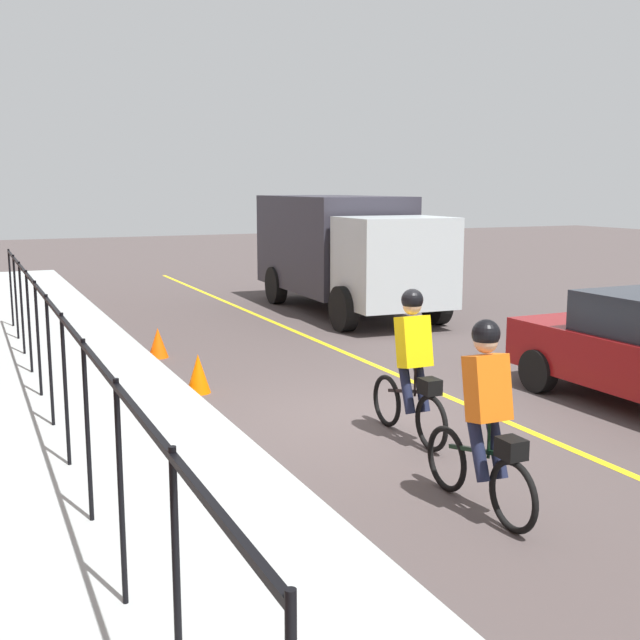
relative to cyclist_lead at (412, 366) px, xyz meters
The scene contains 9 objects.
ground_plane 1.28m from the cyclist_lead, ahead, with size 80.00×80.00×0.00m, color #493F3E.
lane_line_centre 1.97m from the cyclist_lead, 59.42° to the right, with size 36.00×0.12×0.01m, color yellow.
sidewalk 3.70m from the cyclist_lead, 75.73° to the left, with size 40.00×3.20×0.15m, color #A2A9A8.
iron_fence 4.35m from the cyclist_lead, 64.13° to the left, with size 15.18×0.04×1.60m.
cyclist_lead is the anchor object (origin of this frame).
cyclist_follow 2.19m from the cyclist_lead, 166.37° to the left, with size 1.71×0.36×1.83m.
box_truck_background 9.96m from the cyclist_lead, 21.60° to the right, with size 6.80×2.75×2.78m.
traffic_cone_near 3.67m from the cyclist_lead, 28.43° to the left, with size 0.36×0.36×0.58m, color #F76202.
traffic_cone_far 6.13m from the cyclist_lead, 16.21° to the left, with size 0.36×0.36×0.53m, color #F75406.
Camera 1 is at (-8.69, 4.67, 3.00)m, focal length 44.14 mm.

